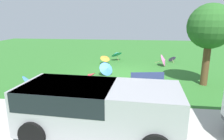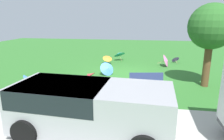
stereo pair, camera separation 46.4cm
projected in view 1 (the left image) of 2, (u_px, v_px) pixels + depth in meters
ground at (125, 74)px, 12.67m from camera, size 40.00×40.00×0.00m
road_strip at (112, 134)px, 6.07m from camera, size 40.00×4.29×0.01m
van_dark at (94, 105)px, 5.90m from camera, size 4.70×2.35×1.53m
park_bench at (147, 80)px, 9.77m from camera, size 1.66×0.75×0.90m
shade_tree at (210, 27)px, 9.83m from camera, size 2.20×2.20×4.11m
parasol_blue_1 at (28, 81)px, 10.26m from camera, size 0.72×0.82×0.60m
parasol_orange_0 at (105, 58)px, 15.14m from camera, size 0.94×0.93×0.68m
parasol_teal_0 at (116, 54)px, 16.47m from camera, size 1.26×1.26×0.86m
parasol_blue_3 at (107, 69)px, 12.28m from camera, size 1.06×1.04×0.81m
parasol_pink_0 at (164, 60)px, 14.56m from camera, size 0.96×0.98×0.89m
parasol_purple_0 at (172, 58)px, 15.87m from camera, size 0.74×0.69×0.55m
parasol_red_0 at (89, 76)px, 10.58m from camera, size 0.82×0.85×0.74m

